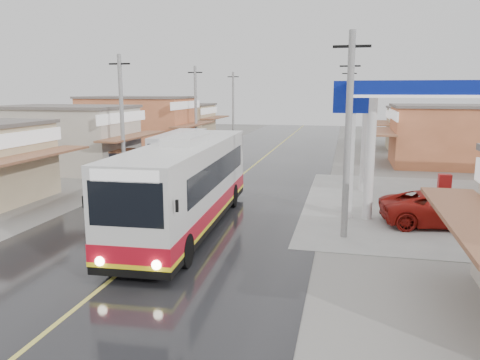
{
  "coord_description": "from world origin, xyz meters",
  "views": [
    {
      "loc": [
        6.92,
        -18.45,
        5.81
      ],
      "look_at": [
        2.43,
        1.34,
        1.89
      ],
      "focal_mm": 35.0,
      "sensor_mm": 36.0,
      "label": 1
    }
  ],
  "objects_px": {
    "coach_bus": "(188,184)",
    "jeepney": "(445,209)",
    "tyre_stack": "(99,187)",
    "tricycle_near": "(123,161)",
    "tricycle_far": "(122,161)",
    "cyclist": "(150,186)",
    "second_bus": "(180,151)"
  },
  "relations": [
    {
      "from": "jeepney",
      "to": "cyclist",
      "type": "xyz_separation_m",
      "value": [
        -14.65,
        2.19,
        -0.11
      ]
    },
    {
      "from": "coach_bus",
      "to": "jeepney",
      "type": "distance_m",
      "value": 11.13
    },
    {
      "from": "second_bus",
      "to": "cyclist",
      "type": "distance_m",
      "value": 8.43
    },
    {
      "from": "tricycle_near",
      "to": "tricycle_far",
      "type": "xyz_separation_m",
      "value": [
        -0.06,
        -0.03,
        0.01
      ]
    },
    {
      "from": "coach_bus",
      "to": "second_bus",
      "type": "bearing_deg",
      "value": 108.66
    },
    {
      "from": "tyre_stack",
      "to": "tricycle_far",
      "type": "bearing_deg",
      "value": 101.82
    },
    {
      "from": "coach_bus",
      "to": "tricycle_far",
      "type": "xyz_separation_m",
      "value": [
        -8.59,
        11.03,
        -0.9
      ]
    },
    {
      "from": "jeepney",
      "to": "tricycle_near",
      "type": "relative_size",
      "value": 2.25
    },
    {
      "from": "jeepney",
      "to": "tyre_stack",
      "type": "distance_m",
      "value": 18.5
    },
    {
      "from": "coach_bus",
      "to": "tyre_stack",
      "type": "xyz_separation_m",
      "value": [
        -7.51,
        5.87,
        -1.68
      ]
    },
    {
      "from": "tyre_stack",
      "to": "tricycle_near",
      "type": "bearing_deg",
      "value": 101.16
    },
    {
      "from": "jeepney",
      "to": "cyclist",
      "type": "bearing_deg",
      "value": 74.11
    },
    {
      "from": "tyre_stack",
      "to": "cyclist",
      "type": "bearing_deg",
      "value": -14.57
    },
    {
      "from": "cyclist",
      "to": "tyre_stack",
      "type": "height_order",
      "value": "cyclist"
    },
    {
      "from": "coach_bus",
      "to": "second_bus",
      "type": "height_order",
      "value": "coach_bus"
    },
    {
      "from": "second_bus",
      "to": "tyre_stack",
      "type": "bearing_deg",
      "value": -112.38
    },
    {
      "from": "cyclist",
      "to": "tricycle_far",
      "type": "xyz_separation_m",
      "value": [
        -4.66,
        6.1,
        0.36
      ]
    },
    {
      "from": "tricycle_far",
      "to": "second_bus",
      "type": "bearing_deg",
      "value": 18.35
    },
    {
      "from": "jeepney",
      "to": "tricycle_far",
      "type": "xyz_separation_m",
      "value": [
        -19.31,
        8.28,
        0.25
      ]
    },
    {
      "from": "second_bus",
      "to": "cyclist",
      "type": "bearing_deg",
      "value": -86.23
    },
    {
      "from": "coach_bus",
      "to": "jeepney",
      "type": "height_order",
      "value": "coach_bus"
    },
    {
      "from": "coach_bus",
      "to": "tricycle_near",
      "type": "distance_m",
      "value": 14.0
    },
    {
      "from": "tricycle_far",
      "to": "coach_bus",
      "type": "bearing_deg",
      "value": -66.57
    },
    {
      "from": "second_bus",
      "to": "coach_bus",
      "type": "bearing_deg",
      "value": -73.45
    },
    {
      "from": "second_bus",
      "to": "tricycle_near",
      "type": "relative_size",
      "value": 3.54
    },
    {
      "from": "cyclist",
      "to": "tricycle_near",
      "type": "height_order",
      "value": "cyclist"
    },
    {
      "from": "cyclist",
      "to": "tyre_stack",
      "type": "distance_m",
      "value": 3.72
    },
    {
      "from": "second_bus",
      "to": "tricycle_near",
      "type": "xyz_separation_m",
      "value": [
        -3.35,
        -2.17,
        -0.5
      ]
    },
    {
      "from": "tricycle_near",
      "to": "tricycle_far",
      "type": "distance_m",
      "value": 0.06
    },
    {
      "from": "second_bus",
      "to": "tricycle_near",
      "type": "height_order",
      "value": "second_bus"
    },
    {
      "from": "coach_bus",
      "to": "jeepney",
      "type": "bearing_deg",
      "value": 11.66
    },
    {
      "from": "tyre_stack",
      "to": "coach_bus",
      "type": "bearing_deg",
      "value": -38.01
    }
  ]
}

